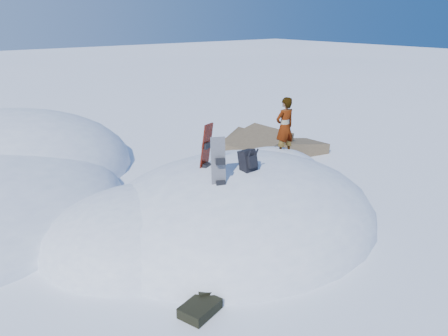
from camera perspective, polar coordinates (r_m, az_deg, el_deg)
ground at (r=10.44m, az=1.89°, el=-7.00°), size 120.00×120.00×0.00m
snow_mound at (r=10.51m, az=0.33°, el=-6.81°), size 8.00×6.00×3.00m
rock_outcrop at (r=14.82m, az=5.49°, el=1.11°), size 4.68×4.41×1.68m
snowboard_red at (r=9.67m, az=-2.46°, el=1.31°), size 0.38×0.37×1.62m
snowboard_dark at (r=8.82m, az=-0.64°, el=-0.88°), size 0.36×0.33×1.56m
backpack at (r=9.39m, az=3.20°, el=0.95°), size 0.35×0.40×0.56m
gear_pile at (r=7.55m, az=-2.98°, el=-17.48°), size 0.89×0.69×0.23m
person at (r=11.80m, az=7.93°, el=5.32°), size 0.61×0.42×1.61m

